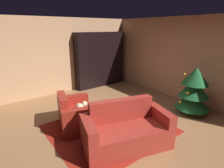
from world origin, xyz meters
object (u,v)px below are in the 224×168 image
(book_stack_on_table, at_px, (113,110))
(bookshelf_unit, at_px, (103,60))
(decorated_tree, at_px, (194,90))
(armchair_red, at_px, (75,115))
(coffee_table, at_px, (114,112))
(couch_red, at_px, (126,132))
(bottle_on_table, at_px, (123,107))

(book_stack_on_table, bearing_deg, bookshelf_unit, 148.95)
(bookshelf_unit, relative_size, decorated_tree, 1.64)
(armchair_red, bearing_deg, coffee_table, 48.06)
(armchair_red, xyz_separation_m, couch_red, (1.24, 0.45, 0.01))
(couch_red, distance_m, bottle_on_table, 0.66)
(couch_red, height_order, book_stack_on_table, couch_red)
(armchair_red, xyz_separation_m, bottle_on_table, (0.74, 0.81, 0.24))
(armchair_red, distance_m, decorated_tree, 3.10)
(coffee_table, bearing_deg, bottle_on_table, 45.81)
(bottle_on_table, bearing_deg, book_stack_on_table, -126.02)
(couch_red, height_order, bottle_on_table, couch_red)
(book_stack_on_table, bearing_deg, bottle_on_table, 53.98)
(coffee_table, relative_size, decorated_tree, 0.59)
(couch_red, bearing_deg, armchair_red, -160.16)
(bookshelf_unit, bearing_deg, coffee_table, -30.73)
(coffee_table, distance_m, bottle_on_table, 0.24)
(couch_red, relative_size, book_stack_on_table, 7.97)
(coffee_table, height_order, bottle_on_table, bottle_on_table)
(couch_red, bearing_deg, bottle_on_table, 144.72)
(bookshelf_unit, relative_size, book_stack_on_table, 9.14)
(armchair_red, xyz_separation_m, coffee_table, (0.59, 0.66, 0.10))
(armchair_red, xyz_separation_m, book_stack_on_table, (0.61, 0.63, 0.18))
(armchair_red, relative_size, coffee_table, 1.60)
(armchair_red, bearing_deg, decorated_tree, 66.15)
(bookshelf_unit, xyz_separation_m, decorated_tree, (3.52, 0.45, -0.36))
(coffee_table, distance_m, book_stack_on_table, 0.08)
(coffee_table, bearing_deg, book_stack_on_table, -65.52)
(couch_red, distance_m, decorated_tree, 2.40)
(book_stack_on_table, bearing_deg, armchair_red, -133.92)
(bookshelf_unit, relative_size, bottle_on_table, 8.26)
(couch_red, height_order, decorated_tree, decorated_tree)
(bookshelf_unit, bearing_deg, decorated_tree, 7.32)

